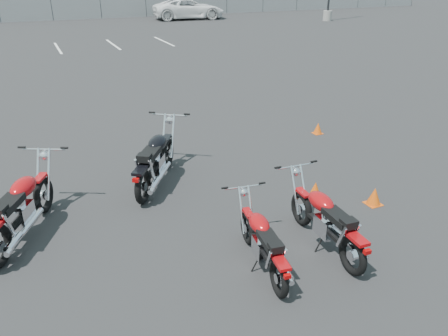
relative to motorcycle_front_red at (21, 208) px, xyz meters
name	(u,v)px	position (x,y,z in m)	size (l,w,h in m)	color
ground	(228,217)	(3.20, -0.80, -0.51)	(120.00, 120.00, 0.00)	black
motorcycle_front_red	(21,208)	(0.00, 0.00, 0.00)	(1.43, 2.20, 1.12)	black
motorcycle_second_black	(156,160)	(2.46, 0.96, 0.01)	(1.68, 2.17, 1.14)	black
motorcycle_third_red	(327,221)	(4.20, -2.21, -0.05)	(0.79, 2.05, 1.00)	black
motorcycle_rear_red	(263,242)	(3.08, -2.26, -0.10)	(0.71, 1.83, 0.90)	black
training_cone_near	(318,128)	(7.12, 2.08, -0.37)	(0.24, 0.24, 0.29)	#D64E0B
training_cone_far	(374,196)	(5.82, -1.48, -0.35)	(0.28, 0.28, 0.33)	#D64E0B
training_cone_extra	(315,190)	(5.01, -0.80, -0.36)	(0.25, 0.25, 0.30)	#D64E0B
chainlink_fence	(52,9)	(3.20, 34.20, 0.39)	(80.06, 0.06, 1.80)	slate
parking_line_stripes	(28,50)	(0.70, 19.20, -0.51)	(15.12, 4.00, 0.01)	silver
white_van	(189,3)	(13.92, 30.44, 0.81)	(6.96, 2.78, 2.64)	white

